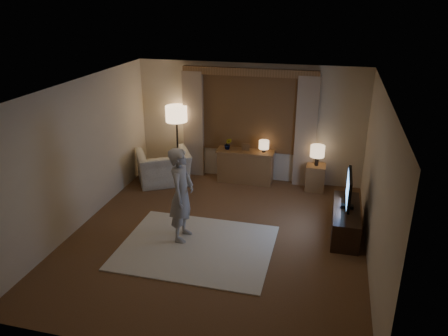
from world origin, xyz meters
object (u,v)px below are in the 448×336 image
(side_table, at_px, (315,177))
(tv_stand, at_px, (345,221))
(sideboard, at_px, (245,167))
(armchair, at_px, (164,168))
(person, at_px, (182,195))

(side_table, relative_size, tv_stand, 0.40)
(sideboard, bearing_deg, tv_stand, -39.96)
(armchair, xyz_separation_m, side_table, (3.28, 0.46, -0.08))
(sideboard, distance_m, side_table, 1.54)
(sideboard, height_order, person, person)
(sideboard, xyz_separation_m, tv_stand, (2.16, -1.81, -0.10))
(sideboard, height_order, side_table, sideboard)
(side_table, xyz_separation_m, tv_stand, (0.62, -1.76, -0.03))
(tv_stand, bearing_deg, person, -162.32)
(sideboard, bearing_deg, side_table, -1.86)
(side_table, relative_size, person, 0.34)
(armchair, bearing_deg, tv_stand, 131.35)
(person, bearing_deg, side_table, -38.32)
(side_table, bearing_deg, tv_stand, -70.58)
(armchair, bearing_deg, person, 88.87)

